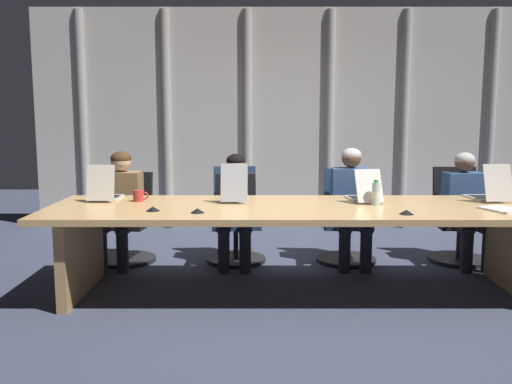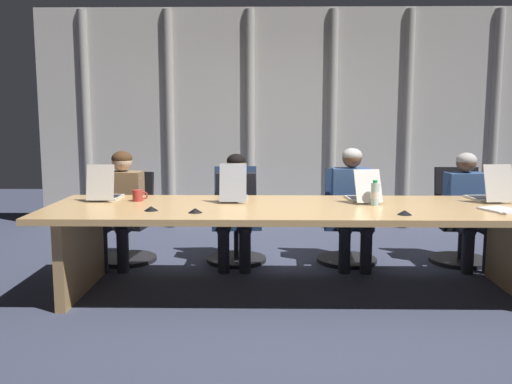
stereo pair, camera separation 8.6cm
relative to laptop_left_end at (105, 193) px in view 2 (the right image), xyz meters
The scene contains 21 objects.
ground_plane 1.88m from the laptop_left_end, 11.00° to the right, with size 12.77×12.77×0.00m, color #383D51.
conference_table 1.71m from the laptop_left_end, 11.00° to the right, with size 4.09×1.21×0.73m.
curtain_backdrop 3.02m from the laptop_left_end, 55.57° to the left, with size 6.38×0.17×2.80m.
laptop_left_end is the anchor object (origin of this frame).
laptop_left_mid 1.14m from the laptop_left_end, ahead, with size 0.23×0.43×0.33m.
laptop_center 2.25m from the laptop_left_end, ahead, with size 0.27×0.47×0.28m.
laptop_right_mid 3.34m from the laptop_left_end, ahead, with size 0.29×0.46×0.33m.
office_chair_left_end 0.86m from the laptop_left_end, 89.39° to the left, with size 0.60×0.60×0.89m.
office_chair_left_mid 1.40m from the laptop_left_end, 33.11° to the left, with size 0.60×0.60×0.94m.
office_chair_center 2.39m from the laptop_left_end, 17.95° to the left, with size 0.60×0.60×0.92m.
office_chair_right_mid 3.47m from the laptop_left_end, 12.15° to the left, with size 0.60×0.60×0.94m.
person_left_end 0.59m from the laptop_left_end, 91.48° to the left, with size 0.41×0.56×1.12m.
person_left_mid 1.26m from the laptop_left_end, 26.66° to the left, with size 0.40×0.55×1.09m.
person_center 2.33m from the laptop_left_end, 14.10° to the left, with size 0.39×0.55×1.15m.
person_right_mid 3.43m from the laptop_left_end, ahead, with size 0.39×0.56×1.10m.
water_bottle_primary 2.32m from the laptop_left_end, ahead, with size 0.07×0.07×0.21m.
coffee_mug_near 0.32m from the laptop_left_end, 15.20° to the right, with size 0.13×0.09×0.10m.
conference_mic_left_side 0.76m from the laptop_left_end, 47.11° to the right, with size 0.11×0.11×0.04m, color black.
conference_mic_middle 2.54m from the laptop_left_end, 16.06° to the right, with size 0.11×0.11×0.04m, color black.
conference_mic_right_side 1.08m from the laptop_left_end, 36.29° to the right, with size 0.11×0.11×0.04m, color black.
spiral_notepad 3.28m from the laptop_left_end, ahead, with size 0.32×0.37×0.03m.
Camera 2 is at (-0.27, -4.48, 1.48)m, focal length 39.10 mm.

